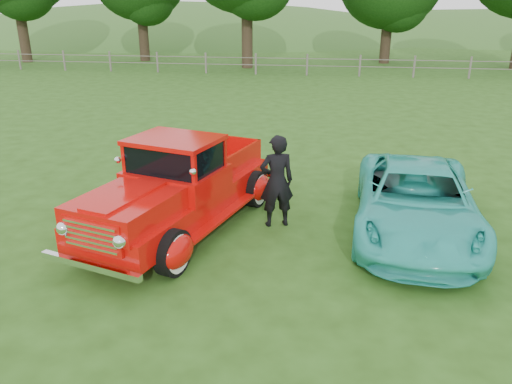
# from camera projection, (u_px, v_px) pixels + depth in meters

# --- Properties ---
(ground) EXTENTS (140.00, 140.00, 0.00)m
(ground) POSITION_uv_depth(u_px,v_px,m) (241.00, 249.00, 8.68)
(ground) COLOR #264813
(ground) RESTS_ON ground
(distant_hills) EXTENTS (116.00, 60.00, 18.00)m
(distant_hills) POSITION_uv_depth(u_px,v_px,m) (289.00, 71.00, 65.80)
(distant_hills) COLOR #355921
(distant_hills) RESTS_ON ground
(fence_line) EXTENTS (48.00, 0.12, 1.20)m
(fence_line) POSITION_uv_depth(u_px,v_px,m) (307.00, 65.00, 28.79)
(fence_line) COLOR #655E56
(fence_line) RESTS_ON ground
(red_pickup) EXTENTS (3.20, 5.27, 1.78)m
(red_pickup) POSITION_uv_depth(u_px,v_px,m) (179.00, 189.00, 9.20)
(red_pickup) COLOR black
(red_pickup) RESTS_ON ground
(teal_sedan) EXTENTS (2.45, 4.72, 1.27)m
(teal_sedan) POSITION_uv_depth(u_px,v_px,m) (416.00, 201.00, 9.06)
(teal_sedan) COLOR #2EBBAE
(teal_sedan) RESTS_ON ground
(man) EXTENTS (0.75, 0.62, 1.78)m
(man) POSITION_uv_depth(u_px,v_px,m) (277.00, 181.00, 9.30)
(man) COLOR black
(man) RESTS_ON ground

